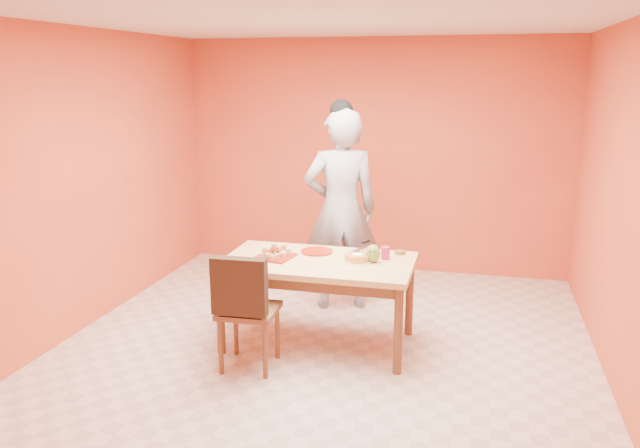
% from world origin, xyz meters
% --- Properties ---
extents(floor, '(5.00, 5.00, 0.00)m').
position_xyz_m(floor, '(0.00, 0.00, 0.00)').
color(floor, '#B9AF9E').
rests_on(floor, ground).
extents(ceiling, '(5.00, 5.00, 0.00)m').
position_xyz_m(ceiling, '(0.00, 0.00, 2.70)').
color(ceiling, silver).
rests_on(ceiling, wall_back).
extents(wall_back, '(4.50, 0.00, 4.50)m').
position_xyz_m(wall_back, '(0.00, 2.50, 1.35)').
color(wall_back, '#D35830').
rests_on(wall_back, floor).
extents(wall_left, '(0.00, 5.00, 5.00)m').
position_xyz_m(wall_left, '(-2.25, 0.00, 1.35)').
color(wall_left, '#D35830').
rests_on(wall_left, floor).
extents(wall_right, '(0.00, 5.00, 5.00)m').
position_xyz_m(wall_right, '(2.25, 0.00, 1.35)').
color(wall_right, '#D35830').
rests_on(wall_right, floor).
extents(dining_table, '(1.60, 0.90, 0.76)m').
position_xyz_m(dining_table, '(-0.07, 0.18, 0.67)').
color(dining_table, tan).
rests_on(dining_table, floor).
extents(dining_chair, '(0.47, 0.54, 0.97)m').
position_xyz_m(dining_chair, '(-0.49, -0.39, 0.50)').
color(dining_chair, brown).
rests_on(dining_chair, floor).
extents(pastry_pile, '(0.27, 0.27, 0.09)m').
position_xyz_m(pastry_pile, '(-0.45, 0.15, 0.82)').
color(pastry_pile, tan).
rests_on(pastry_pile, pastry_platter).
extents(person, '(0.84, 0.70, 1.98)m').
position_xyz_m(person, '(-0.09, 1.12, 0.99)').
color(person, gray).
rests_on(person, floor).
extents(pastry_platter, '(0.35, 0.35, 0.02)m').
position_xyz_m(pastry_platter, '(-0.45, 0.15, 0.77)').
color(pastry_platter, maroon).
rests_on(pastry_platter, dining_table).
extents(red_dinner_plate, '(0.37, 0.37, 0.02)m').
position_xyz_m(red_dinner_plate, '(-0.14, 0.40, 0.77)').
color(red_dinner_plate, maroon).
rests_on(red_dinner_plate, dining_table).
extents(white_cake_plate, '(0.30, 0.30, 0.01)m').
position_xyz_m(white_cake_plate, '(0.26, 0.21, 0.77)').
color(white_cake_plate, white).
rests_on(white_cake_plate, dining_table).
extents(sponge_cake, '(0.26, 0.26, 0.05)m').
position_xyz_m(sponge_cake, '(0.26, 0.21, 0.80)').
color(sponge_cake, orange).
rests_on(sponge_cake, white_cake_plate).
extents(cake_server, '(0.15, 0.26, 0.01)m').
position_xyz_m(cake_server, '(0.27, 0.39, 0.83)').
color(cake_server, silver).
rests_on(cake_server, sponge_cake).
extents(egg_ornament, '(0.14, 0.12, 0.15)m').
position_xyz_m(egg_ornament, '(0.39, 0.23, 0.84)').
color(egg_ornament, olive).
rests_on(egg_ornament, dining_table).
extents(magenta_glass, '(0.08, 0.08, 0.11)m').
position_xyz_m(magenta_glass, '(0.47, 0.35, 0.81)').
color(magenta_glass, '#B51B65').
rests_on(magenta_glass, dining_table).
extents(checker_tin, '(0.10, 0.10, 0.03)m').
position_xyz_m(checker_tin, '(0.58, 0.53, 0.77)').
color(checker_tin, '#341B0E').
rests_on(checker_tin, dining_table).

